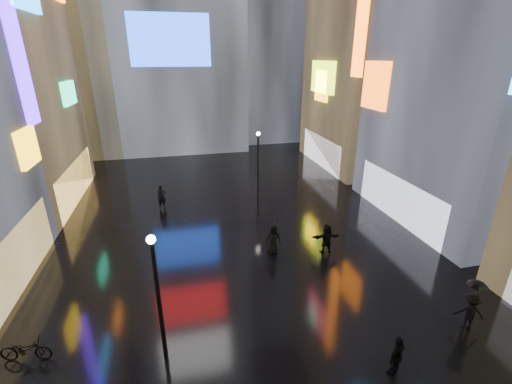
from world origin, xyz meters
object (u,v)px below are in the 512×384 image
object	(u,v)px
lamp_far	(258,160)
lamp_near	(158,293)
bicycle	(25,349)
pedestrian_3	(397,356)

from	to	relation	value
lamp_far	lamp_near	bearing A→B (deg)	-115.74
bicycle	pedestrian_3	bearing A→B (deg)	-95.12
lamp_near	bicycle	size ratio (longest dim) A/B	2.77
lamp_near	lamp_far	world-z (taller)	same
pedestrian_3	bicycle	distance (m)	13.43
lamp_far	pedestrian_3	bearing A→B (deg)	-87.44
bicycle	lamp_far	bearing A→B (deg)	-30.87
lamp_far	bicycle	world-z (taller)	lamp_far
lamp_near	lamp_far	xyz separation A→B (m)	(7.14, 14.81, 0.00)
lamp_near	bicycle	world-z (taller)	lamp_near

